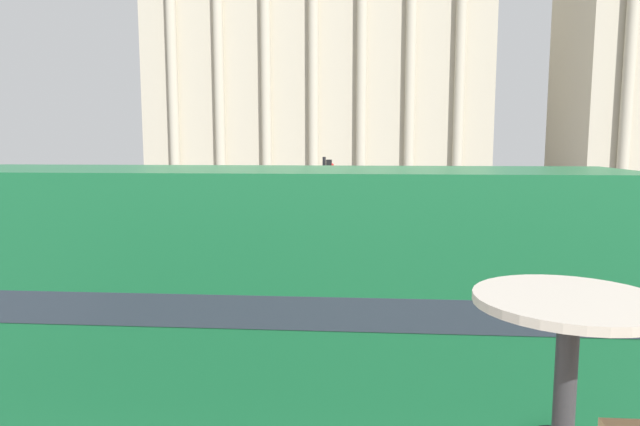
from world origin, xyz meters
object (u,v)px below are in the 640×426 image
pedestrian_white (581,258)px  pedestrian_olive (511,205)px  traffic_light_mid (326,195)px  pedestrian_red (317,211)px  pedestrian_yellow (263,266)px  car_white (497,229)px  double_decker_bus (249,292)px  plaza_building_left (319,73)px  cafe_dining_table (567,356)px

pedestrian_white → pedestrian_olive: bearing=7.7°
pedestrian_olive → pedestrian_white: bearing=-92.8°
traffic_light_mid → pedestrian_red: size_ratio=2.43×
traffic_light_mid → pedestrian_yellow: traffic_light_mid is taller
car_white → pedestrian_yellow: bearing=-142.1°
car_white → pedestrian_yellow: (-8.84, -9.84, 0.35)m
double_decker_bus → traffic_light_mid: size_ratio=2.74×
plaza_building_left → pedestrian_red: plaza_building_left is taller
pedestrian_red → pedestrian_white: 14.86m
cafe_dining_table → pedestrian_red: cafe_dining_table is taller
double_decker_bus → plaza_building_left: 49.52m
pedestrian_olive → double_decker_bus: bearing=-108.6°
cafe_dining_table → plaza_building_left: bearing=95.4°
double_decker_bus → car_white: 19.05m
plaza_building_left → traffic_light_mid: 37.18m
pedestrian_red → pedestrian_olive: bearing=18.3°
double_decker_bus → plaza_building_left: bearing=91.4°
double_decker_bus → pedestrian_yellow: size_ratio=6.11×
traffic_light_mid → pedestrian_yellow: bearing=-106.2°
double_decker_bus → pedestrian_olive: size_ratio=6.91×
plaza_building_left → car_white: plaza_building_left is taller
cafe_dining_table → traffic_light_mid: size_ratio=0.18×
pedestrian_yellow → pedestrian_white: pedestrian_yellow is taller
double_decker_bus → traffic_light_mid: bearing=86.5°
traffic_light_mid → pedestrian_red: (-1.09, 8.80, -1.67)m
traffic_light_mid → car_white: 8.98m
plaza_building_left → car_white: (10.53, -31.28, -10.53)m
traffic_light_mid → pedestrian_red: 9.03m
cafe_dining_table → car_white: (5.31, 23.89, -3.24)m
cafe_dining_table → pedestrian_white: cafe_dining_table is taller
pedestrian_red → cafe_dining_table: bearing=-84.8°
double_decker_bus → pedestrian_yellow: bearing=96.7°
car_white → pedestrian_olive: size_ratio=2.63×
plaza_building_left → pedestrian_olive: plaza_building_left is taller
cafe_dining_table → traffic_light_mid: cafe_dining_table is taller
cafe_dining_table → pedestrian_olive: (7.91, 31.85, -3.03)m
pedestrian_olive → pedestrian_red: bearing=-157.0°
plaza_building_left → traffic_light_mid: plaza_building_left is taller
plaza_building_left → pedestrian_yellow: (1.69, -41.13, -10.18)m
double_decker_bus → cafe_dining_table: 7.14m
plaza_building_left → car_white: size_ratio=7.74×
pedestrian_olive → pedestrian_red: (-11.05, -3.91, 0.04)m
double_decker_bus → plaza_building_left: size_ratio=0.34×
plaza_building_left → pedestrian_yellow: plaza_building_left is taller
pedestrian_white → pedestrian_red: bearing=52.9°
double_decker_bus → car_white: bearing=64.1°
traffic_light_mid → pedestrian_white: traffic_light_mid is taller
double_decker_bus → cafe_dining_table: double_decker_bus is taller
cafe_dining_table → pedestrian_olive: 32.96m
pedestrian_white → traffic_light_mid: bearing=85.5°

